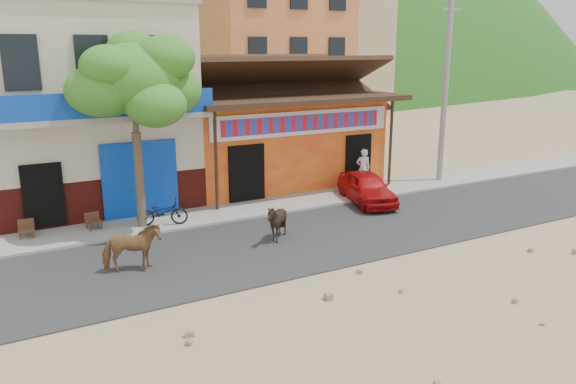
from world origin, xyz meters
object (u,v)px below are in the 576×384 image
pedestrian (363,168)px  red_car (367,187)px  utility_pole (446,85)px  cow_dark (277,222)px  scooter (162,212)px  cafe_chair_left (25,222)px  tree (136,132)px  cow_tan (132,248)px  cafe_chair_right (93,214)px

pedestrian → red_car: bearing=79.8°
utility_pole → red_car: bearing=-165.8°
cow_dark → scooter: size_ratio=0.74×
cafe_chair_left → pedestrian: bearing=5.0°
utility_pole → cafe_chair_left: bearing=178.6°
tree → cow_dark: bearing=-44.2°
tree → red_car: size_ratio=1.77×
tree → cow_tan: size_ratio=4.08×
red_car → cafe_chair_right: bearing=-173.8°
red_car → pedestrian: size_ratio=2.13×
pedestrian → cafe_chair_right: size_ratio=1.67×
scooter → pedestrian: 8.55m
scooter → cow_dark: bearing=-118.2°
cow_dark → cafe_chair_right: cow_dark is taller
cafe_chair_left → cow_tan: bearing=-56.5°
scooter → cafe_chair_right: size_ratio=1.68×
tree → scooter: size_ratio=3.76×
utility_pole → red_car: (-4.74, -1.20, -3.50)m
cow_dark → cafe_chair_right: bearing=-128.8°
tree → cafe_chair_right: bearing=163.0°
red_car → utility_pole: bearing=28.9°
cow_tan → red_car: 9.50m
cow_tan → pedestrian: 11.00m
tree → cow_tan: 4.32m
scooter → cafe_chair_left: bearing=98.3°
cow_tan → cafe_chair_left: 4.51m
cow_dark → cafe_chair_right: 5.80m
scooter → pedestrian: size_ratio=1.01×
cow_tan → cow_dark: (4.33, 0.26, -0.03)m
utility_pole → cafe_chair_right: bearing=179.1°
utility_pole → scooter: bearing=-178.1°
scooter → pedestrian: (8.50, 0.87, 0.37)m
cow_tan → cafe_chair_right: 3.80m
tree → cafe_chair_right: 2.92m
cafe_chair_right → utility_pole: bearing=-7.8°
cow_tan → pedestrian: (10.24, 4.02, 0.25)m
red_car → scooter: red_car is taller
red_car → cafe_chair_right: red_car is taller
tree → cafe_chair_left: (-3.32, 0.58, -2.51)m
tree → red_car: (8.06, -1.00, -2.50)m
cafe_chair_left → scooter: bearing=-6.9°
red_car → cow_tan: bearing=-150.8°
utility_pole → cafe_chair_right: size_ratio=8.43×
pedestrian → cafe_chair_right: pedestrian is taller
cow_tan → cafe_chair_left: (-2.18, 3.95, -0.05)m
red_car → cafe_chair_left: 11.48m
scooter → cafe_chair_left: 4.00m
utility_pole → cow_tan: size_ratio=5.44×
cow_tan → utility_pole: bearing=-67.4°
cow_dark → scooter: (-2.60, 2.89, -0.09)m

